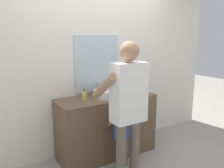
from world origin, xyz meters
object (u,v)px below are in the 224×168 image
at_px(child_toddler, 122,129).
at_px(adult_parent, 128,101).
at_px(toothbrush_cup, 128,90).
at_px(soap_bottle, 84,96).

bearing_deg(child_toddler, adult_parent, -113.38).
xyz_separation_m(toothbrush_cup, adult_parent, (-0.51, -0.70, 0.07)).
bearing_deg(toothbrush_cup, adult_parent, -126.03).
relative_size(toothbrush_cup, child_toddler, 0.24).
relative_size(soap_bottle, child_toddler, 0.19).
height_order(soap_bottle, child_toddler, soap_bottle).
bearing_deg(toothbrush_cup, child_toddler, -132.93).
xyz_separation_m(soap_bottle, child_toddler, (0.35, -0.39, -0.40)).
relative_size(child_toddler, adult_parent, 0.53).
bearing_deg(adult_parent, child_toddler, 66.62).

